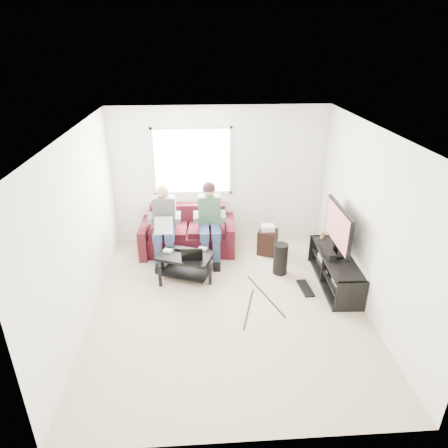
{
  "coord_description": "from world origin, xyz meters",
  "views": [
    {
      "loc": [
        -0.39,
        -4.92,
        3.65
      ],
      "look_at": [
        -0.02,
        0.6,
        1.07
      ],
      "focal_mm": 32.0,
      "sensor_mm": 36.0,
      "label": 1
    }
  ],
  "objects_px": {
    "tv_stand": "(335,271)",
    "tv": "(338,228)",
    "end_table": "(268,241)",
    "subwoofer": "(280,259)",
    "sofa": "(188,235)",
    "coffee_table": "(185,261)"
  },
  "relations": [
    {
      "from": "coffee_table",
      "to": "tv_stand",
      "type": "height_order",
      "value": "tv_stand"
    },
    {
      "from": "tv_stand",
      "to": "subwoofer",
      "type": "relative_size",
      "value": 2.82
    },
    {
      "from": "end_table",
      "to": "subwoofer",
      "type": "bearing_deg",
      "value": -81.71
    },
    {
      "from": "sofa",
      "to": "coffee_table",
      "type": "xyz_separation_m",
      "value": [
        -0.03,
        -1.0,
        0.01
      ]
    },
    {
      "from": "sofa",
      "to": "subwoofer",
      "type": "distance_m",
      "value": 1.84
    },
    {
      "from": "tv_stand",
      "to": "coffee_table",
      "type": "bearing_deg",
      "value": 171.96
    },
    {
      "from": "tv_stand",
      "to": "tv",
      "type": "xyz_separation_m",
      "value": [
        -0.0,
        0.1,
        0.74
      ]
    },
    {
      "from": "subwoofer",
      "to": "sofa",
      "type": "bearing_deg",
      "value": 148.58
    },
    {
      "from": "tv_stand",
      "to": "tv",
      "type": "distance_m",
      "value": 0.75
    },
    {
      "from": "sofa",
      "to": "tv_stand",
      "type": "height_order",
      "value": "sofa"
    },
    {
      "from": "subwoofer",
      "to": "end_table",
      "type": "relative_size",
      "value": 0.96
    },
    {
      "from": "tv_stand",
      "to": "end_table",
      "type": "xyz_separation_m",
      "value": [
        -0.92,
        1.09,
        0.03
      ]
    },
    {
      "from": "sofa",
      "to": "tv_stand",
      "type": "relative_size",
      "value": 1.14
    },
    {
      "from": "sofa",
      "to": "coffee_table",
      "type": "distance_m",
      "value": 1.0
    },
    {
      "from": "coffee_table",
      "to": "end_table",
      "type": "xyz_separation_m",
      "value": [
        1.5,
        0.74,
        -0.06
      ]
    },
    {
      "from": "sofa",
      "to": "subwoofer",
      "type": "relative_size",
      "value": 3.21
    },
    {
      "from": "coffee_table",
      "to": "end_table",
      "type": "relative_size",
      "value": 1.75
    },
    {
      "from": "sofa",
      "to": "end_table",
      "type": "bearing_deg",
      "value": -9.8
    },
    {
      "from": "sofa",
      "to": "end_table",
      "type": "distance_m",
      "value": 1.49
    },
    {
      "from": "coffee_table",
      "to": "tv",
      "type": "xyz_separation_m",
      "value": [
        2.42,
        -0.24,
        0.65
      ]
    },
    {
      "from": "tv_stand",
      "to": "tv",
      "type": "bearing_deg",
      "value": 91.47
    },
    {
      "from": "tv",
      "to": "end_table",
      "type": "bearing_deg",
      "value": 133.01
    }
  ]
}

